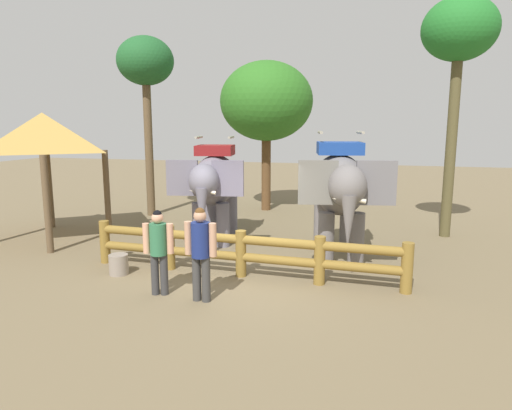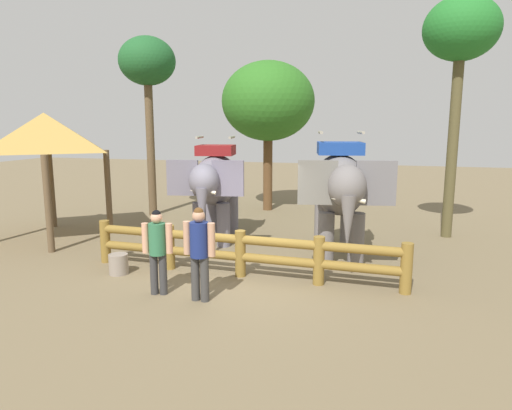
% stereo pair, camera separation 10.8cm
% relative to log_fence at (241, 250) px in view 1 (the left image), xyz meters
% --- Properties ---
extents(ground_plane, '(60.00, 60.00, 0.00)m').
position_rel_log_fence_xyz_m(ground_plane, '(0.00, -0.19, -0.61)').
color(ground_plane, '#726246').
extents(log_fence, '(7.31, 0.52, 1.05)m').
position_rel_log_fence_xyz_m(log_fence, '(0.00, 0.00, 0.00)').
color(log_fence, olive).
rests_on(log_fence, ground).
extents(elephant_near_left, '(2.09, 3.61, 3.04)m').
position_rel_log_fence_xyz_m(elephant_near_left, '(-1.64, 2.84, 1.10)').
color(elephant_near_left, slate).
rests_on(elephant_near_left, ground).
extents(elephant_center, '(2.28, 3.82, 3.21)m').
position_rel_log_fence_xyz_m(elephant_center, '(1.98, 2.00, 1.20)').
color(elephant_center, slate).
rests_on(elephant_center, ground).
extents(tourist_woman_in_black, '(0.65, 0.37, 1.84)m').
position_rel_log_fence_xyz_m(tourist_woman_in_black, '(-0.32, -1.59, 0.46)').
color(tourist_woman_in_black, '#393838').
rests_on(tourist_woman_in_black, ground).
extents(tourist_man_in_blue, '(0.60, 0.40, 1.73)m').
position_rel_log_fence_xyz_m(tourist_man_in_blue, '(-1.26, -1.49, 0.39)').
color(tourist_man_in_blue, '#343435').
rests_on(tourist_man_in_blue, ground).
extents(thatched_shelter, '(3.53, 3.53, 3.70)m').
position_rel_log_fence_xyz_m(thatched_shelter, '(-6.47, 1.85, 2.49)').
color(thatched_shelter, brown).
rests_on(thatched_shelter, ground).
extents(tree_far_left, '(2.01, 2.01, 6.44)m').
position_rel_log_fence_xyz_m(tree_far_left, '(-5.26, 5.85, 4.80)').
color(tree_far_left, brown).
rests_on(tree_far_left, ground).
extents(tree_back_center, '(2.11, 2.11, 6.93)m').
position_rel_log_fence_xyz_m(tree_back_center, '(4.95, 5.15, 5.23)').
color(tree_back_center, brown).
rests_on(tree_back_center, ground).
extents(tree_far_right, '(3.56, 3.56, 5.75)m').
position_rel_log_fence_xyz_m(tree_far_right, '(-1.34, 7.99, 3.60)').
color(tree_far_right, brown).
rests_on(tree_far_right, ground).
extents(feed_bucket, '(0.43, 0.43, 0.46)m').
position_rel_log_fence_xyz_m(feed_bucket, '(-2.73, -0.59, -0.37)').
color(feed_bucket, gray).
rests_on(feed_bucket, ground).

